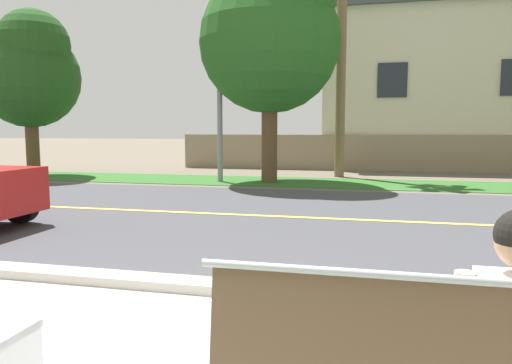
# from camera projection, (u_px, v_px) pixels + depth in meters

# --- Properties ---
(ground_plane) EXTENTS (140.00, 140.00, 0.00)m
(ground_plane) POSITION_uv_depth(u_px,v_px,m) (304.00, 205.00, 10.08)
(ground_plane) COLOR #665B4C
(curb_edge) EXTENTS (44.00, 0.30, 0.11)m
(curb_edge) POSITION_uv_depth(u_px,v_px,m) (227.00, 288.00, 4.61)
(curb_edge) COLOR #ADA89E
(curb_edge) RESTS_ON ground_plane
(street_asphalt) EXTENTS (52.00, 8.00, 0.01)m
(street_asphalt) POSITION_uv_depth(u_px,v_px,m) (293.00, 217.00, 8.63)
(street_asphalt) COLOR #424247
(street_asphalt) RESTS_ON ground_plane
(road_centre_line) EXTENTS (48.00, 0.14, 0.01)m
(road_centre_line) POSITION_uv_depth(u_px,v_px,m) (293.00, 217.00, 8.63)
(road_centre_line) COLOR #E0CC4C
(road_centre_line) RESTS_ON ground_plane
(far_verge_grass) EXTENTS (48.00, 2.80, 0.02)m
(far_verge_grass) POSITION_uv_depth(u_px,v_px,m) (323.00, 183.00, 14.23)
(far_verge_grass) COLOR #2D6026
(far_verge_grass) RESTS_ON ground_plane
(seated_person_white) EXTENTS (0.52, 0.68, 1.25)m
(seated_person_white) POSITION_uv_depth(u_px,v_px,m) (509.00, 331.00, 2.16)
(seated_person_white) COLOR #333D56
(seated_person_white) RESTS_ON ground_plane
(streetlamp) EXTENTS (0.24, 2.10, 7.40)m
(streetlamp) POSITION_uv_depth(u_px,v_px,m) (221.00, 42.00, 14.27)
(streetlamp) COLOR gray
(streetlamp) RESTS_ON ground_plane
(shade_tree_far_left) EXTENTS (3.33, 3.33, 5.50)m
(shade_tree_far_left) POSITION_uv_depth(u_px,v_px,m) (30.00, 70.00, 15.83)
(shade_tree_far_left) COLOR brown
(shade_tree_far_left) RESTS_ON ground_plane
(shade_tree_left) EXTENTS (4.15, 4.15, 6.84)m
(shade_tree_left) POSITION_uv_depth(u_px,v_px,m) (274.00, 31.00, 13.78)
(shade_tree_left) COLOR brown
(shade_tree_left) RESTS_ON ground_plane
(garden_wall) EXTENTS (13.00, 0.36, 1.40)m
(garden_wall) POSITION_uv_depth(u_px,v_px,m) (341.00, 152.00, 18.77)
(garden_wall) COLOR gray
(garden_wall) RESTS_ON ground_plane
(house_across_street) EXTENTS (10.39, 6.91, 6.90)m
(house_across_street) POSITION_uv_depth(u_px,v_px,m) (440.00, 86.00, 20.64)
(house_across_street) COLOR beige
(house_across_street) RESTS_ON ground_plane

